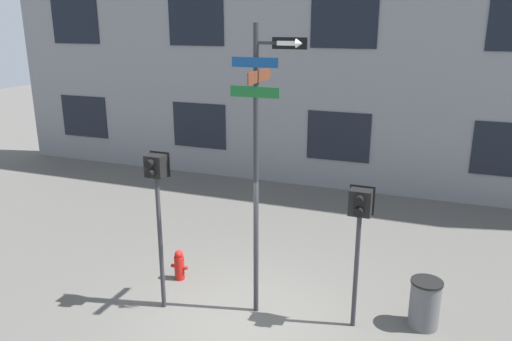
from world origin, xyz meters
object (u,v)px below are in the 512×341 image
Objects in this scene: street_sign_pole at (259,150)px; fire_hydrant at (179,265)px; pedestrian_signal_left at (157,189)px; trash_bin at (425,304)px; pedestrian_signal_right at (359,218)px.

street_sign_pole reaches higher than fire_hydrant.
pedestrian_signal_left is 3.38× the size of trash_bin.
trash_bin reaches higher than fire_hydrant.
pedestrian_signal_right is 2.01m from trash_bin.
fire_hydrant is at bearing 102.86° from pedestrian_signal_left.
street_sign_pole is 1.93m from pedestrian_signal_left.
trash_bin is at bearing 13.13° from pedestrian_signal_left.
street_sign_pole is 5.81× the size of trash_bin.
street_sign_pole is 2.01× the size of pedestrian_signal_right.
pedestrian_signal_right is 2.90× the size of trash_bin.
pedestrian_signal_right reaches higher than fire_hydrant.
fire_hydrant is at bearing 164.27° from street_sign_pole.
pedestrian_signal_left is at bearing -164.22° from street_sign_pole.
street_sign_pole is 1.72× the size of pedestrian_signal_left.
pedestrian_signal_right is at bearing -159.96° from trash_bin.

